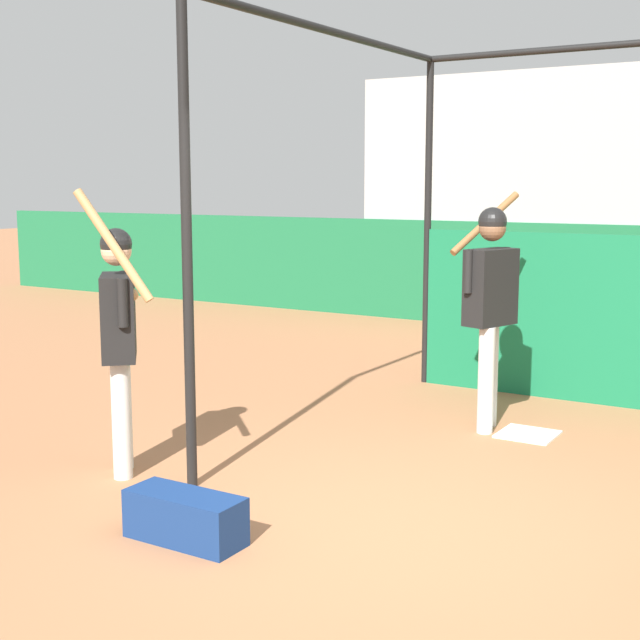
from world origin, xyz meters
TOP-DOWN VIEW (x-y plane):
  - ground_plane at (0.00, 0.00)m, footprint 60.00×60.00m
  - batting_cage at (-0.05, 2.96)m, footprint 3.08×3.77m
  - home_plate at (-0.03, 2.34)m, footprint 0.44×0.44m
  - player_batter at (-0.39, 2.34)m, footprint 0.56×0.92m
  - player_waiting at (-2.14, -0.06)m, footprint 0.75×0.65m
  - equipment_bag at (-1.00, -0.76)m, footprint 0.70×0.28m

SIDE VIEW (x-z plane):
  - ground_plane at x=0.00m, z-range 0.00..0.00m
  - home_plate at x=-0.03m, z-range 0.00..0.02m
  - equipment_bag at x=-1.00m, z-range 0.00..0.28m
  - player_waiting at x=-2.14m, z-range 0.04..2.02m
  - player_batter at x=-0.39m, z-range 0.14..2.08m
  - batting_cage at x=-0.05m, z-range -0.21..3.01m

